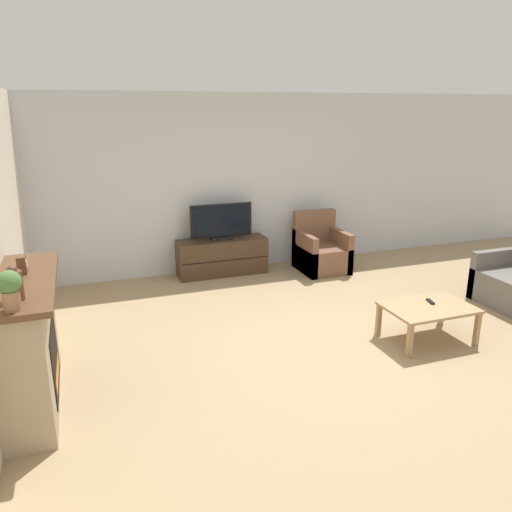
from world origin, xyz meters
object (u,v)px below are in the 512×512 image
armchair (321,252)px  coffee_table (428,310)px  mantel_clock (22,265)px  potted_plant (10,288)px  mantel_vase_left (14,285)px  fireplace (28,342)px  remote (430,302)px  tv_stand (222,257)px  tv (221,223)px

armchair → coffee_table: 2.64m
mantel_clock → potted_plant: 0.84m
mantel_vase_left → fireplace: bearing=92.0°
mantel_clock → remote: mantel_clock is taller
mantel_vase_left → tv_stand: size_ratio=0.19×
tv → mantel_vase_left: bearing=-127.2°
mantel_vase_left → mantel_clock: size_ratio=1.75×
potted_plant → fireplace: bearing=91.4°
coffee_table → potted_plant: bearing=-172.4°
potted_plant → tv_stand: 4.42m
coffee_table → mantel_clock: bearing=175.7°
fireplace → tv: bearing=48.3°
mantel_clock → tv: bearing=46.8°
potted_plant → remote: bearing=8.6°
fireplace → armchair: bearing=31.7°
tv → armchair: size_ratio=1.05×
tv_stand → armchair: (1.53, -0.32, 0.02)m
mantel_clock → potted_plant: (-0.00, -0.84, 0.09)m
potted_plant → tv: size_ratio=0.30×
mantel_vase_left → tv_stand: 4.26m
tv → armchair: (1.53, -0.32, -0.52)m
tv_stand → mantel_clock: bearing=-133.2°
mantel_clock → coffee_table: bearing=-4.3°
fireplace → armchair: (4.04, 2.50, -0.29)m
mantel_vase_left → armchair: (4.03, 2.98, -0.97)m
tv → tv_stand: bearing=90.0°
potted_plant → armchair: 5.23m
mantel_vase_left → coffee_table: (3.99, 0.33, -0.91)m
tv → fireplace: bearing=-131.7°
mantel_clock → tv: size_ratio=0.16×
mantel_vase_left → remote: size_ratio=1.69×
mantel_vase_left → potted_plant: (-0.00, -0.20, 0.05)m
coffee_table → remote: bearing=44.0°
potted_plant → tv_stand: potted_plant is taller
tv_stand → armchair: size_ratio=1.51×
mantel_clock → armchair: (4.02, 2.34, -0.93)m
armchair → remote: armchair is taller
coffee_table → tv_stand: bearing=116.7°
remote → fireplace: bearing=-166.7°
tv_stand → remote: size_ratio=8.81×
tv → coffee_table: (1.49, -2.96, -0.45)m
potted_plant → coffee_table: bearing=7.6°
mantel_clock → coffee_table: (3.99, -0.30, -0.87)m
fireplace → tv: (2.52, 2.82, 0.23)m
armchair → tv: bearing=168.2°
tv → armchair: tv is taller
remote → mantel_clock: bearing=-168.9°
mantel_vase_left → coffee_table: 4.11m
potted_plant → coffee_table: (3.99, 0.53, -0.96)m
tv_stand → armchair: 1.56m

